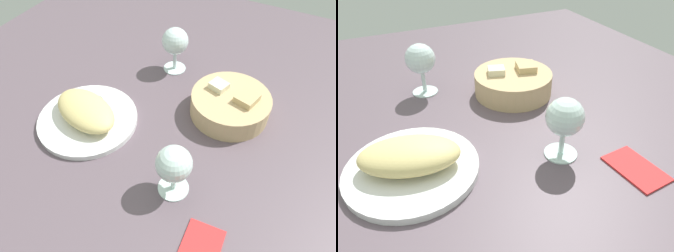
# 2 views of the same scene
# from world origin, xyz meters

# --- Properties ---
(ground_plane) EXTENTS (1.40, 1.40, 0.02)m
(ground_plane) POSITION_xyz_m (0.00, 0.00, -0.01)
(ground_plane) COLOR #5D4E58
(plate) EXTENTS (0.24, 0.24, 0.01)m
(plate) POSITION_xyz_m (-0.16, -0.09, 0.01)
(plate) COLOR white
(plate) RESTS_ON ground_plane
(omelette) EXTENTS (0.20, 0.15, 0.05)m
(omelette) POSITION_xyz_m (-0.16, -0.09, 0.04)
(omelette) COLOR #DEC97D
(omelette) RESTS_ON plate
(lettuce_garnish) EXTENTS (0.04, 0.04, 0.01)m
(lettuce_garnish) POSITION_xyz_m (-0.18, -0.04, 0.02)
(lettuce_garnish) COLOR #388036
(lettuce_garnish) RESTS_ON plate
(bread_basket) EXTENTS (0.19, 0.19, 0.07)m
(bread_basket) POSITION_xyz_m (0.13, 0.10, 0.03)
(bread_basket) COLOR tan
(bread_basket) RESTS_ON ground_plane
(wine_glass_near) EXTENTS (0.07, 0.07, 0.12)m
(wine_glass_near) POSITION_xyz_m (0.11, -0.16, 0.08)
(wine_glass_near) COLOR silver
(wine_glass_near) RESTS_ON ground_plane
(wine_glass_far) EXTENTS (0.07, 0.07, 0.13)m
(wine_glass_far) POSITION_xyz_m (-0.07, 0.20, 0.09)
(wine_glass_far) COLOR silver
(wine_glass_far) RESTS_ON ground_plane
(folded_napkin) EXTENTS (0.08, 0.12, 0.01)m
(folded_napkin) POSITION_xyz_m (0.21, -0.26, 0.00)
(folded_napkin) COLOR red
(folded_napkin) RESTS_ON ground_plane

